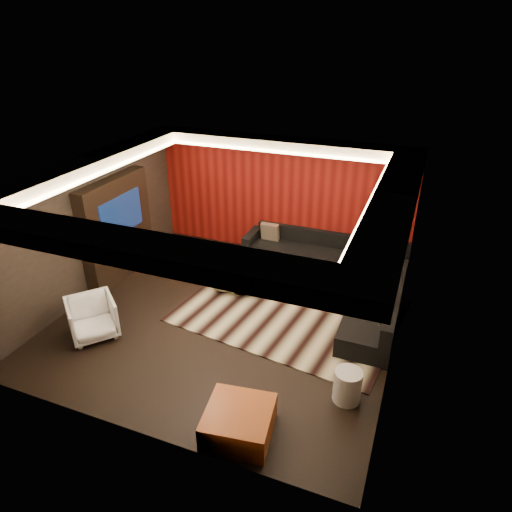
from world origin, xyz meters
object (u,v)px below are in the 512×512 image
at_px(coffee_table, 243,286).
at_px(orange_ottoman, 239,422).
at_px(armchair, 92,318).
at_px(white_side_table, 347,386).
at_px(sectional_sofa, 341,275).
at_px(drum_stool, 287,278).

height_order(coffee_table, orange_ottoman, orange_ottoman).
bearing_deg(coffee_table, armchair, -128.82).
distance_m(white_side_table, sectional_sofa, 3.30).
relative_size(orange_ottoman, sectional_sofa, 0.24).
relative_size(drum_stool, orange_ottoman, 0.44).
bearing_deg(coffee_table, drum_stool, 30.52).
xyz_separation_m(coffee_table, armchair, (-1.89, -2.35, 0.25)).
bearing_deg(sectional_sofa, orange_ottoman, -96.14).
distance_m(coffee_table, drum_stool, 0.93).
bearing_deg(drum_stool, coffee_table, -149.48).
bearing_deg(armchair, orange_ottoman, -67.49).
relative_size(drum_stool, white_side_table, 0.75).
xyz_separation_m(coffee_table, white_side_table, (2.61, -2.27, 0.14)).
height_order(orange_ottoman, sectional_sofa, sectional_sofa).
relative_size(white_side_table, sectional_sofa, 0.14).
bearing_deg(white_side_table, drum_stool, 123.56).
relative_size(coffee_table, drum_stool, 3.01).
height_order(drum_stool, sectional_sofa, sectional_sofa).
distance_m(orange_ottoman, armchair, 3.44).
xyz_separation_m(orange_ottoman, armchair, (-3.27, 1.07, 0.17)).
relative_size(drum_stool, armchair, 0.48).
bearing_deg(orange_ottoman, white_side_table, 42.99).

